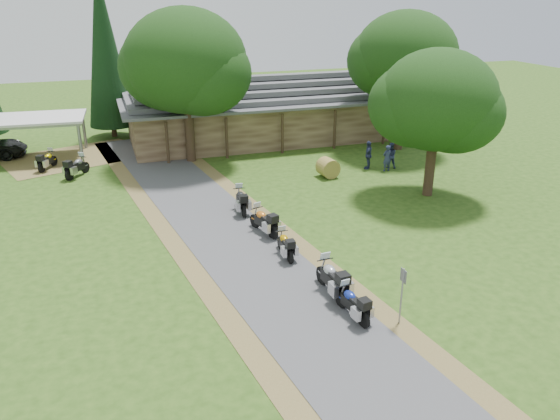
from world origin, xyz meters
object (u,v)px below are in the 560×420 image
object	(u,v)px
lodge	(264,107)
motorcycle_carport_b	(77,166)
motorcycle_row_b	(332,277)
hay_bale	(328,168)
motorcycle_row_c	(285,244)
carport	(37,138)
motorcycle_row_d	(264,220)
motorcycle_row_a	(352,302)
motorcycle_row_e	(241,200)
motorcycle_carport_a	(47,160)

from	to	relation	value
lodge	motorcycle_carport_b	bearing A→B (deg)	-158.21
motorcycle_row_b	hay_bale	world-z (taller)	motorcycle_row_b
lodge	motorcycle_row_c	xyz separation A→B (m)	(-5.05, -19.93, -1.85)
lodge	carport	bearing A→B (deg)	-178.69
hay_bale	motorcycle_row_b	bearing A→B (deg)	-112.43
carport	motorcycle_carport_b	distance (m)	5.76
carport	motorcycle_row_d	distance (m)	20.23
lodge	hay_bale	bearing A→B (deg)	-84.74
motorcycle_carport_b	hay_bale	world-z (taller)	motorcycle_carport_b
motorcycle_row_d	lodge	bearing A→B (deg)	-32.70
lodge	motorcycle_row_a	distance (m)	25.61
motorcycle_row_c	motorcycle_row_e	distance (m)	5.60
motorcycle_row_c	motorcycle_carport_b	size ratio (longest dim) A/B	0.88
motorcycle_row_e	motorcycle_row_a	bearing A→B (deg)	-169.17
lodge	motorcycle_row_a	xyz separation A→B (m)	(-4.36, -25.17, -1.84)
hay_bale	motorcycle_row_d	bearing A→B (deg)	-132.17
motorcycle_row_c	motorcycle_carport_b	bearing A→B (deg)	32.34
carport	motorcycle_row_a	distance (m)	27.52
motorcycle_carport_a	motorcycle_row_a	bearing A→B (deg)	-125.97
hay_bale	lodge	bearing A→B (deg)	95.26
motorcycle_row_c	hay_bale	world-z (taller)	motorcycle_row_c
motorcycle_row_a	motorcycle_row_b	distance (m)	1.68
motorcycle_carport_a	motorcycle_carport_b	size ratio (longest dim) A/B	0.93
motorcycle_row_a	motorcycle_carport_b	xyz separation A→B (m)	(-9.37, 19.68, 0.07)
lodge	motorcycle_row_e	xyz separation A→B (m)	(-5.56, -14.34, -1.77)
lodge	motorcycle_row_d	world-z (taller)	lodge
carport	motorcycle_row_b	world-z (taller)	carport
motorcycle_row_a	hay_bale	distance (m)	15.64
motorcycle_row_d	hay_bale	distance (m)	9.24
motorcycle_row_b	motorcycle_row_c	xyz separation A→B (m)	(-0.64, 3.56, -0.12)
motorcycle_carport_b	motorcycle_row_b	bearing A→B (deg)	-116.89
motorcycle_row_b	hay_bale	distance (m)	14.09
motorcycle_row_c	hay_bale	xyz separation A→B (m)	(6.01, 9.46, -0.01)
lodge	hay_bale	distance (m)	10.67
motorcycle_carport_a	motorcycle_carport_b	world-z (taller)	motorcycle_carport_b
motorcycle_row_b	motorcycle_carport_a	size ratio (longest dim) A/B	1.14
carport	motorcycle_row_e	distance (m)	17.62
carport	motorcycle_row_a	world-z (taller)	carport
carport	motorcycle_row_c	bearing A→B (deg)	-56.65
motorcycle_row_b	motorcycle_carport_a	bearing A→B (deg)	25.24
motorcycle_row_b	motorcycle_row_d	distance (m)	6.23
motorcycle_carport_b	lodge	bearing A→B (deg)	-32.45
motorcycle_carport_b	hay_bale	size ratio (longest dim) A/B	1.69
lodge	motorcycle_row_a	size ratio (longest dim) A/B	11.96
motorcycle_carport_a	motorcycle_row_b	bearing A→B (deg)	-124.19
motorcycle_row_a	motorcycle_row_d	world-z (taller)	motorcycle_row_d
motorcycle_row_a	motorcycle_row_e	xyz separation A→B (m)	(-1.20, 10.82, 0.06)
motorcycle_row_e	motorcycle_carport_b	world-z (taller)	motorcycle_carport_b
motorcycle_row_a	motorcycle_row_e	distance (m)	10.89
motorcycle_row_d	motorcycle_carport_a	world-z (taller)	motorcycle_row_d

